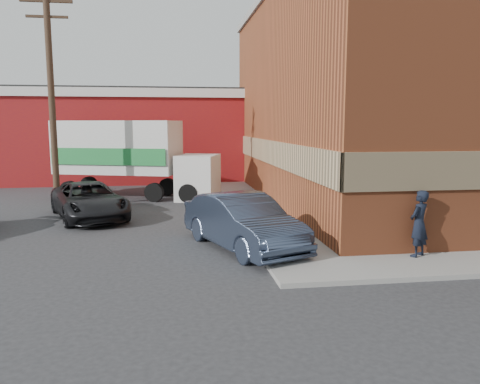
{
  "coord_description": "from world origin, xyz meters",
  "views": [
    {
      "loc": [
        -2.75,
        -11.16,
        3.5
      ],
      "look_at": [
        -0.69,
        2.86,
        1.44
      ],
      "focal_mm": 35.0,
      "sensor_mm": 36.0,
      "label": 1
    }
  ],
  "objects_px": {
    "box_truck": "(133,154)",
    "warehouse": "(120,135)",
    "sedan": "(243,222)",
    "brick_building": "(421,98)",
    "man": "(419,224)",
    "utility_pole": "(51,93)",
    "suv_a": "(89,201)"
  },
  "relations": [
    {
      "from": "warehouse",
      "to": "sedan",
      "type": "distance_m",
      "value": 19.25
    },
    {
      "from": "utility_pole",
      "to": "box_truck",
      "type": "height_order",
      "value": "utility_pole"
    },
    {
      "from": "man",
      "to": "box_truck",
      "type": "bearing_deg",
      "value": -89.9
    },
    {
      "from": "utility_pole",
      "to": "box_truck",
      "type": "xyz_separation_m",
      "value": [
        2.93,
        2.5,
        -2.64
      ]
    },
    {
      "from": "sedan",
      "to": "suv_a",
      "type": "xyz_separation_m",
      "value": [
        -5.02,
        5.1,
        -0.1
      ]
    },
    {
      "from": "sedan",
      "to": "utility_pole",
      "type": "bearing_deg",
      "value": 110.97
    },
    {
      "from": "man",
      "to": "sedan",
      "type": "bearing_deg",
      "value": -57.49
    },
    {
      "from": "brick_building",
      "to": "utility_pole",
      "type": "bearing_deg",
      "value": 179.98
    },
    {
      "from": "utility_pole",
      "to": "man",
      "type": "relative_size",
      "value": 5.23
    },
    {
      "from": "box_truck",
      "to": "sedan",
      "type": "bearing_deg",
      "value": -50.79
    },
    {
      "from": "suv_a",
      "to": "box_truck",
      "type": "bearing_deg",
      "value": 55.09
    },
    {
      "from": "box_truck",
      "to": "warehouse",
      "type": "bearing_deg",
      "value": 117.98
    },
    {
      "from": "utility_pole",
      "to": "suv_a",
      "type": "height_order",
      "value": "utility_pole"
    },
    {
      "from": "box_truck",
      "to": "brick_building",
      "type": "bearing_deg",
      "value": 7.57
    },
    {
      "from": "warehouse",
      "to": "sedan",
      "type": "bearing_deg",
      "value": -74.23
    },
    {
      "from": "utility_pole",
      "to": "warehouse",
      "type": "bearing_deg",
      "value": 82.23
    },
    {
      "from": "sedan",
      "to": "warehouse",
      "type": "bearing_deg",
      "value": 84.65
    },
    {
      "from": "brick_building",
      "to": "sedan",
      "type": "relative_size",
      "value": 3.9
    },
    {
      "from": "brick_building",
      "to": "box_truck",
      "type": "xyz_separation_m",
      "value": [
        -13.06,
        2.5,
        -2.57
      ]
    },
    {
      "from": "utility_pole",
      "to": "man",
      "type": "xyz_separation_m",
      "value": [
        10.98,
        -9.25,
        -3.77
      ]
    },
    {
      "from": "brick_building",
      "to": "sedan",
      "type": "height_order",
      "value": "brick_building"
    },
    {
      "from": "utility_pole",
      "to": "sedan",
      "type": "xyz_separation_m",
      "value": [
        6.7,
        -7.42,
        -3.97
      ]
    },
    {
      "from": "utility_pole",
      "to": "sedan",
      "type": "relative_size",
      "value": 1.92
    },
    {
      "from": "brick_building",
      "to": "utility_pole",
      "type": "distance_m",
      "value": 16.0
    },
    {
      "from": "utility_pole",
      "to": "man",
      "type": "distance_m",
      "value": 14.84
    },
    {
      "from": "warehouse",
      "to": "suv_a",
      "type": "distance_m",
      "value": 13.49
    },
    {
      "from": "warehouse",
      "to": "box_truck",
      "type": "xyz_separation_m",
      "value": [
        1.43,
        -8.5,
        -0.7
      ]
    },
    {
      "from": "sedan",
      "to": "suv_a",
      "type": "relative_size",
      "value": 0.97
    },
    {
      "from": "brick_building",
      "to": "suv_a",
      "type": "distance_m",
      "value": 15.05
    },
    {
      "from": "utility_pole",
      "to": "suv_a",
      "type": "relative_size",
      "value": 1.86
    },
    {
      "from": "brick_building",
      "to": "box_truck",
      "type": "distance_m",
      "value": 13.55
    },
    {
      "from": "box_truck",
      "to": "man",
      "type": "bearing_deg",
      "value": -37.18
    }
  ]
}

